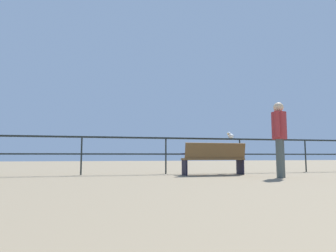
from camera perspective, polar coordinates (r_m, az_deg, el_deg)
The scene contains 4 objects.
pier_railing at distance 8.68m, azimuth 7.18°, elevation -4.12°, with size 25.93×0.05×1.06m.
bench_near_left at distance 7.92m, azimuth 9.18°, elevation -6.08°, with size 1.73×0.60×0.86m.
person_by_bench at distance 7.39m, azimuth 21.33°, elevation -1.51°, with size 0.44×0.45×1.81m.
seagull_on_rail at distance 9.03m, azimuth 12.35°, elevation -1.87°, with size 0.36×0.28×0.19m.
Camera 1 is at (-3.04, 1.57, 0.52)m, focal length 30.58 mm.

